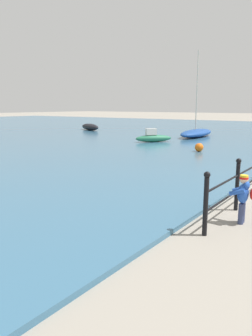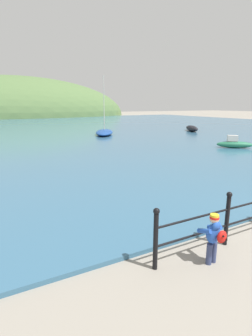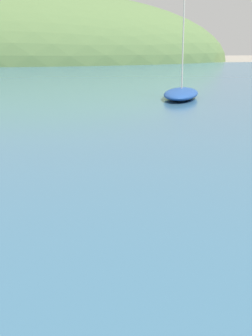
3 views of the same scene
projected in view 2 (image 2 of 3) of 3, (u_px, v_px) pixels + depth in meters
name	position (u px, v px, depth m)	size (l,w,h in m)	color
water	(52.00, 128.00, 33.33)	(80.00, 60.00, 0.10)	#386684
far_hillside	(16.00, 116.00, 67.11)	(58.57, 32.21, 19.96)	#567542
child_in_coat	(214.00, 235.00, 4.90)	(0.40, 0.54, 1.00)	navy
boat_far_left	(234.00, 144.00, 17.81)	(2.21, 1.99, 0.85)	#287551
boat_nearest_quay	(192.00, 128.00, 29.04)	(2.28, 3.46, 0.61)	black
boat_blue_hull	(104.00, 132.00, 25.55)	(3.53, 4.85, 5.56)	#1E4793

